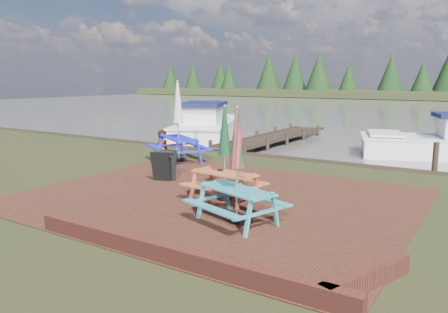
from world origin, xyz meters
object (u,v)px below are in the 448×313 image
Objects in this scene: boat_jetty at (206,127)px; person at (163,130)px; jetty at (274,137)px; picnic_table_blue at (178,134)px; picnic_table_red at (225,168)px; chalkboard at (164,166)px; picnic_table_teal at (237,184)px.

person reaches higher than boat_jetty.
boat_jetty is at bearing -171.79° from jetty.
picnic_table_blue reaches higher than boat_jetty.
picnic_table_red is at bearing -7.79° from picnic_table_blue.
picnic_table_blue is 0.36× the size of boat_jetty.
picnic_table_red is 0.29× the size of boat_jetty.
picnic_table_red is 11.03m from jetty.
picnic_table_blue is 0.31× the size of jetty.
chalkboard is at bearing -86.02° from boat_jetty.
person is at bearing -178.94° from picnic_table_blue.
picnic_table_teal is 13.98m from boat_jetty.
picnic_table_red reaches higher than boat_jetty.
boat_jetty is at bearing 145.41° from picnic_table_teal.
picnic_table_blue is at bearing 103.51° from chalkboard.
jetty is 1.18× the size of boat_jetty.
picnic_table_teal is 8.63m from person.
picnic_table_red is at bearing 157.30° from person.
picnic_table_blue is 1.71m from person.
picnic_table_red is 1.20× the size of person.
picnic_table_blue is 3.24× the size of chalkboard.
person is at bearing 158.17° from picnic_table_teal.
person is (1.86, -5.58, 0.50)m from boat_jetty.
picnic_table_teal is at bearing -67.33° from jetty.
picnic_table_red is 5.28m from picnic_table_blue.
picnic_table_red is 2.60× the size of chalkboard.
picnic_table_blue is 3.08m from chalkboard.
boat_jetty is 5.90m from person.
picnic_table_blue reaches higher than picnic_table_teal.
picnic_table_blue reaches higher than picnic_table_red.
picnic_table_blue is at bearing -86.98° from boat_jetty.
picnic_table_red is (-1.10, 1.28, -0.03)m from picnic_table_teal.
picnic_table_red is 2.65m from chalkboard.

